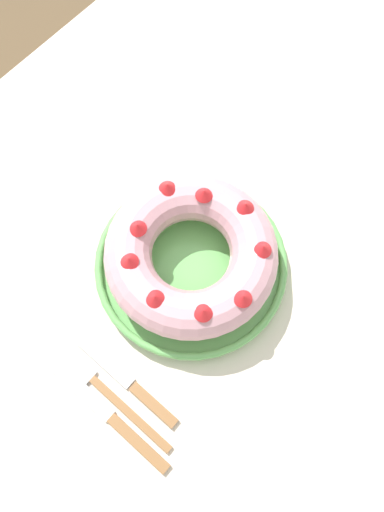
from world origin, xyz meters
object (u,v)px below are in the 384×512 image
(bundt_cake, at_px, (192,256))
(cake_knife, at_px, (134,387))
(fork, at_px, (107,392))
(serving_knife, at_px, (113,419))
(serving_dish, at_px, (192,267))

(bundt_cake, xyz_separation_m, cake_knife, (-0.20, -0.06, -0.06))
(bundt_cake, distance_m, fork, 0.24)
(bundt_cake, height_order, serving_knife, bundt_cake)
(serving_dish, bearing_deg, bundt_cake, -52.41)
(serving_knife, bearing_deg, bundt_cake, 16.37)
(serving_dish, height_order, bundt_cake, bundt_cake)
(bundt_cake, height_order, fork, bundt_cake)
(cake_knife, bearing_deg, fork, 146.61)
(serving_knife, distance_m, cake_knife, 0.05)
(serving_dish, height_order, cake_knife, serving_dish)
(serving_dish, relative_size, fork, 1.42)
(serving_knife, height_order, cake_knife, same)
(serving_dish, bearing_deg, serving_knife, -166.11)
(serving_dish, relative_size, serving_knife, 1.26)
(cake_knife, bearing_deg, serving_dish, 22.07)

